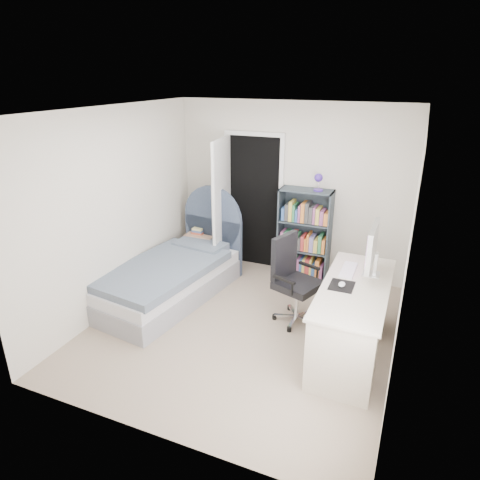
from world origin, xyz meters
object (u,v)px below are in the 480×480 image
at_px(desk, 353,316).
at_px(floor_lamp, 213,236).
at_px(bed, 173,275).
at_px(bookcase, 304,238).
at_px(office_chair, 292,275).
at_px(nightstand, 203,240).

bearing_deg(desk, floor_lamp, 150.68).
relative_size(bed, desk, 1.36).
distance_m(bed, desk, 2.46).
bearing_deg(bed, desk, -8.62).
bearing_deg(bookcase, bed, -139.23).
height_order(floor_lamp, office_chair, floor_lamp).
distance_m(bed, floor_lamp, 0.95).
relative_size(bed, floor_lamp, 1.63).
relative_size(desk, office_chair, 1.55).
height_order(desk, office_chair, desk).
distance_m(floor_lamp, desk, 2.59).
bearing_deg(bookcase, floor_lamp, -164.33).
distance_m(nightstand, office_chair, 1.96).
height_order(nightstand, office_chair, office_chair).
bearing_deg(office_chair, bookcase, 98.15).
xyz_separation_m(nightstand, floor_lamp, (0.24, -0.10, 0.14)).
distance_m(bed, bookcase, 1.96).
relative_size(nightstand, office_chair, 0.60).
bearing_deg(office_chair, nightstand, 150.71).
bearing_deg(floor_lamp, nightstand, 156.53).
height_order(bookcase, desk, bookcase).
relative_size(nightstand, bookcase, 0.41).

